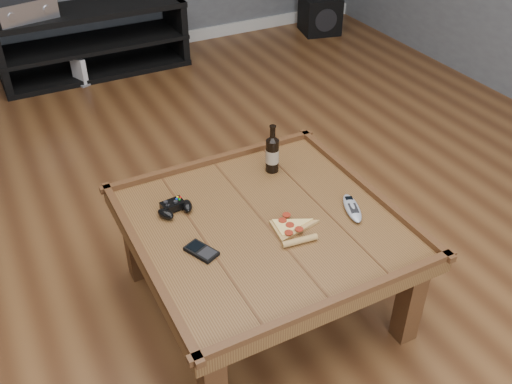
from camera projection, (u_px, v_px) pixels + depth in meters
name	position (u px, v px, depth m)	size (l,w,h in m)	color
ground	(263.00, 303.00, 2.48)	(6.00, 6.00, 0.00)	#4C2B15
baseboard	(89.00, 55.00, 4.60)	(5.00, 0.02, 0.10)	silver
coffee_table	(264.00, 234.00, 2.25)	(1.03, 1.03, 0.48)	#513017
media_console	(93.00, 41.00, 4.31)	(1.40, 0.45, 0.50)	black
beer_bottle	(272.00, 153.00, 2.46)	(0.06, 0.06, 0.22)	black
game_controller	(175.00, 208.00, 2.26)	(0.16, 0.11, 0.04)	black
pizza_slice	(291.00, 229.00, 2.17)	(0.18, 0.26, 0.03)	tan
smartphone	(201.00, 251.00, 2.07)	(0.11, 0.14, 0.02)	black
remote_control	(352.00, 208.00, 2.27)	(0.12, 0.19, 0.03)	#A2A7B0
av_receiver	(21.00, 7.00, 3.95)	(0.47, 0.41, 0.14)	black
subwoofer	(320.00, 15.00, 5.07)	(0.38, 0.38, 0.32)	black
game_console	(79.00, 72.00, 4.22)	(0.14, 0.18, 0.20)	gray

